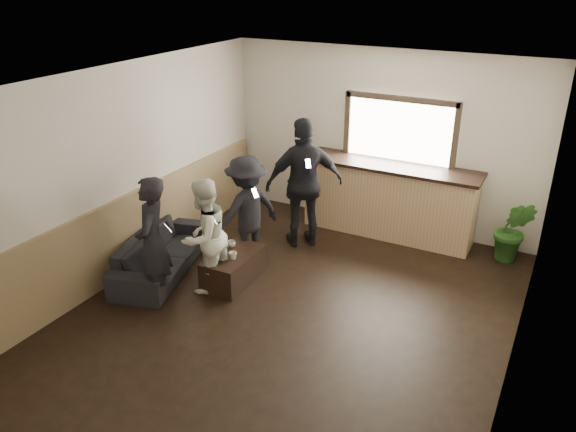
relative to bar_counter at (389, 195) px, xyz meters
The scene contains 12 objects.
ground 2.79m from the bar_counter, 96.35° to the right, with size 5.00×6.00×0.01m, color black.
room_shell 3.00m from the bar_counter, 111.04° to the right, with size 5.01×6.01×2.80m.
bar_counter is the anchor object (origin of this frame).
sofa 3.55m from the bar_counter, 132.06° to the right, with size 1.88×0.74×0.55m, color black.
coffee_table 2.77m from the bar_counter, 119.24° to the right, with size 0.50×0.91×0.40m, color black.
cup_a 2.67m from the bar_counter, 123.58° to the right, with size 0.11×0.11×0.09m, color silver.
cup_b 2.80m from the bar_counter, 116.90° to the right, with size 0.10×0.10×0.09m, color silver.
potted_plant 1.86m from the bar_counter, ahead, with size 0.52×0.42×0.95m, color #2D6623.
person_a 3.78m from the bar_counter, 120.52° to the right, with size 0.63×0.72×1.66m.
person_b 3.12m from the bar_counter, 119.76° to the right, with size 0.64×0.79×1.52m.
person_c 2.34m from the bar_counter, 128.39° to the right, with size 0.96×1.17×1.58m.
person_d 1.42m from the bar_counter, 136.61° to the right, with size 1.18×1.10×1.95m.
Camera 1 is at (2.67, -5.14, 3.91)m, focal length 35.00 mm.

